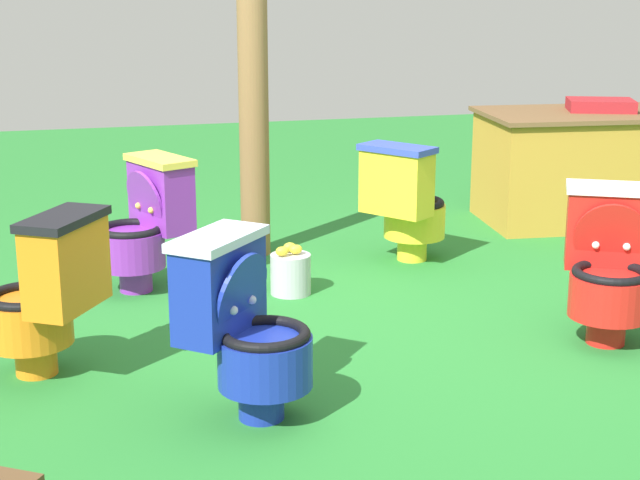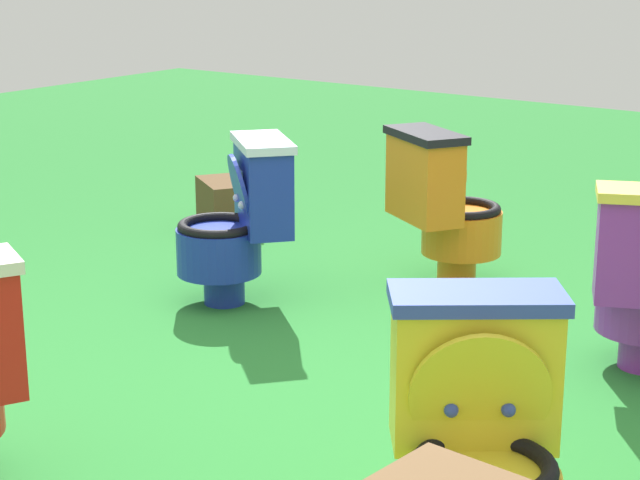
% 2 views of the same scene
% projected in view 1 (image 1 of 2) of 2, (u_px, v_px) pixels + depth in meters
% --- Properties ---
extents(ground, '(14.00, 14.00, 0.00)m').
position_uv_depth(ground, '(369.00, 328.00, 4.90)').
color(ground, '#26752D').
extents(toilet_red, '(0.58, 0.62, 0.73)m').
position_uv_depth(toilet_red, '(610.00, 263.00, 4.67)').
color(toilet_red, red).
rests_on(toilet_red, ground).
extents(toilet_purple, '(0.61, 0.57, 0.73)m').
position_uv_depth(toilet_purple, '(145.00, 223.00, 5.42)').
color(toilet_purple, purple).
rests_on(toilet_purple, ground).
extents(toilet_blue, '(0.64, 0.63, 0.73)m').
position_uv_depth(toilet_blue, '(244.00, 325.00, 3.84)').
color(toilet_blue, '#192D9E').
rests_on(toilet_blue, ground).
extents(toilet_yellow, '(0.63, 0.62, 0.73)m').
position_uv_depth(toilet_yellow, '(406.00, 202.00, 5.91)').
color(toilet_yellow, yellow).
rests_on(toilet_yellow, ground).
extents(toilet_orange, '(0.63, 0.60, 0.73)m').
position_uv_depth(toilet_orange, '(46.00, 294.00, 4.22)').
color(toilet_orange, orange).
rests_on(toilet_orange, ground).
extents(vendor_table, '(1.53, 0.99, 0.85)m').
position_uv_depth(vendor_table, '(586.00, 166.00, 6.91)').
color(vendor_table, '#B7842D').
rests_on(vendor_table, ground).
extents(wooden_post, '(0.18, 0.18, 1.62)m').
position_uv_depth(wooden_post, '(254.00, 124.00, 5.98)').
color(wooden_post, brown).
rests_on(wooden_post, ground).
extents(lemon_bucket, '(0.22, 0.22, 0.28)m').
position_uv_depth(lemon_bucket, '(291.00, 273.00, 5.39)').
color(lemon_bucket, '#B7B7BF').
rests_on(lemon_bucket, ground).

